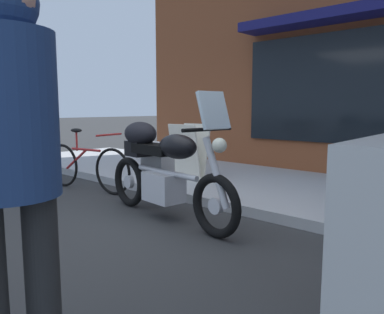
{
  "coord_description": "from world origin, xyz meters",
  "views": [
    {
      "loc": [
        2.91,
        -2.33,
        1.24
      ],
      "look_at": [
        0.13,
        0.69,
        0.7
      ],
      "focal_mm": 35.51,
      "sensor_mm": 36.0,
      "label": 1
    }
  ],
  "objects_px": {
    "touring_motorcycle": "(162,165)",
    "second_bicycle_by_cafe": "(40,156)",
    "parked_bicycle": "(86,166)",
    "sandwich_board_sign": "(189,151)",
    "pedestrian_walking": "(8,141)"
  },
  "relations": [
    {
      "from": "touring_motorcycle",
      "to": "pedestrian_walking",
      "type": "xyz_separation_m",
      "value": [
        1.62,
        -2.29,
        0.51
      ]
    },
    {
      "from": "pedestrian_walking",
      "to": "second_bicycle_by_cafe",
      "type": "height_order",
      "value": "pedestrian_walking"
    },
    {
      "from": "parked_bicycle",
      "to": "sandwich_board_sign",
      "type": "xyz_separation_m",
      "value": [
        0.93,
        1.27,
        0.18
      ]
    },
    {
      "from": "parked_bicycle",
      "to": "second_bicycle_by_cafe",
      "type": "bearing_deg",
      "value": 176.35
    },
    {
      "from": "touring_motorcycle",
      "to": "second_bicycle_by_cafe",
      "type": "xyz_separation_m",
      "value": [
        -3.55,
        0.29,
        -0.23
      ]
    },
    {
      "from": "sandwich_board_sign",
      "to": "second_bicycle_by_cafe",
      "type": "relative_size",
      "value": 0.52
    },
    {
      "from": "pedestrian_walking",
      "to": "sandwich_board_sign",
      "type": "height_order",
      "value": "pedestrian_walking"
    },
    {
      "from": "parked_bicycle",
      "to": "second_bicycle_by_cafe",
      "type": "distance_m",
      "value": 1.7
    },
    {
      "from": "sandwich_board_sign",
      "to": "second_bicycle_by_cafe",
      "type": "bearing_deg",
      "value": -156.23
    },
    {
      "from": "pedestrian_walking",
      "to": "second_bicycle_by_cafe",
      "type": "distance_m",
      "value": 5.83
    },
    {
      "from": "parked_bicycle",
      "to": "pedestrian_walking",
      "type": "bearing_deg",
      "value": -35.36
    },
    {
      "from": "pedestrian_walking",
      "to": "sandwich_board_sign",
      "type": "distance_m",
      "value": 4.55
    },
    {
      "from": "touring_motorcycle",
      "to": "sandwich_board_sign",
      "type": "relative_size",
      "value": 2.53
    },
    {
      "from": "touring_motorcycle",
      "to": "parked_bicycle",
      "type": "distance_m",
      "value": 1.87
    },
    {
      "from": "touring_motorcycle",
      "to": "second_bicycle_by_cafe",
      "type": "bearing_deg",
      "value": 175.38
    }
  ]
}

